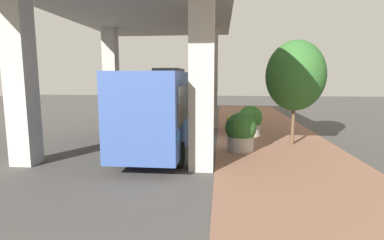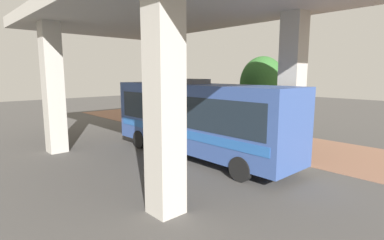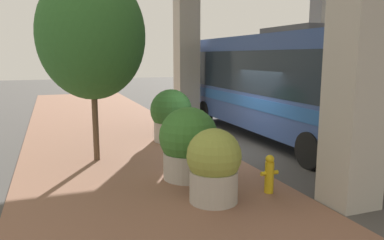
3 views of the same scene
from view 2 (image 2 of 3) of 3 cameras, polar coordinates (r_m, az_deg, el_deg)
ground_plane at (r=17.69m, az=5.00°, el=-4.78°), size 80.00×80.00×0.00m
sidewalk_strip at (r=19.95m, az=10.88°, el=-3.32°), size 6.00×40.00×0.02m
overpass at (r=14.68m, az=-5.85°, el=17.54°), size 9.40×17.62×7.35m
bus at (r=14.88m, az=1.06°, el=0.90°), size 2.69×10.66×3.89m
fire_hydrant at (r=20.66m, az=-1.31°, el=-1.53°), size 0.41×0.20×0.87m
planter_front at (r=21.51m, az=1.31°, el=-0.21°), size 1.12×1.12×1.54m
planter_middle at (r=17.22m, az=12.14°, el=-2.22°), size 1.45×1.45×1.83m
planter_back at (r=20.35m, az=4.33°, el=-0.49°), size 1.43×1.43×1.76m
street_tree_near at (r=20.08m, az=13.26°, el=6.77°), size 2.91×2.91×5.26m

